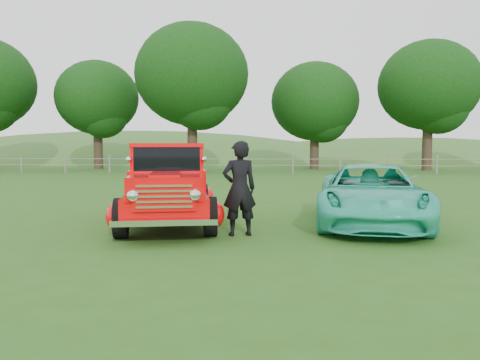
# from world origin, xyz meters

# --- Properties ---
(ground) EXTENTS (140.00, 140.00, 0.00)m
(ground) POSITION_xyz_m (0.00, 0.00, 0.00)
(ground) COLOR #2A5115
(ground) RESTS_ON ground
(distant_hills) EXTENTS (116.00, 60.00, 18.00)m
(distant_hills) POSITION_xyz_m (-4.08, 59.46, -4.55)
(distant_hills) COLOR #315820
(distant_hills) RESTS_ON ground
(fence_line) EXTENTS (48.00, 0.12, 1.20)m
(fence_line) POSITION_xyz_m (0.00, 22.00, 0.60)
(fence_line) COLOR slate
(fence_line) RESTS_ON ground
(tree_mid_west) EXTENTS (6.40, 6.40, 8.46)m
(tree_mid_west) POSITION_xyz_m (-12.00, 28.00, 5.55)
(tree_mid_west) COLOR #312218
(tree_mid_west) RESTS_ON ground
(tree_near_west) EXTENTS (8.00, 8.00, 10.42)m
(tree_near_west) POSITION_xyz_m (-4.00, 25.00, 6.80)
(tree_near_west) COLOR #312218
(tree_near_west) RESTS_ON ground
(tree_near_east) EXTENTS (6.80, 6.80, 8.33)m
(tree_near_east) POSITION_xyz_m (5.00, 29.00, 5.25)
(tree_near_east) COLOR #312218
(tree_near_east) RESTS_ON ground
(tree_mid_east) EXTENTS (7.20, 7.20, 9.44)m
(tree_mid_east) POSITION_xyz_m (13.00, 27.00, 6.17)
(tree_mid_east) COLOR #312218
(tree_mid_east) RESTS_ON ground
(red_pickup) EXTENTS (2.90, 5.22, 1.78)m
(red_pickup) POSITION_xyz_m (-0.67, 2.01, 0.80)
(red_pickup) COLOR black
(red_pickup) RESTS_ON ground
(teal_sedan) EXTENTS (2.85, 5.02, 1.32)m
(teal_sedan) POSITION_xyz_m (3.77, 2.23, 0.66)
(teal_sedan) COLOR #30C1A0
(teal_sedan) RESTS_ON ground
(man) EXTENTS (0.77, 0.62, 1.82)m
(man) POSITION_xyz_m (0.98, 0.80, 0.91)
(man) COLOR black
(man) RESTS_ON ground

